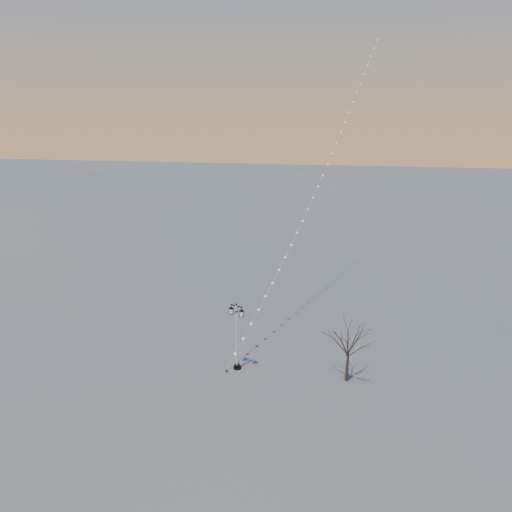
# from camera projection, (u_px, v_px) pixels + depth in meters

# --- Properties ---
(ground) EXTENTS (300.00, 300.00, 0.00)m
(ground) POSITION_uv_depth(u_px,v_px,m) (231.00, 375.00, 33.63)
(ground) COLOR #505351
(ground) RESTS_ON ground
(street_lamp) EXTENTS (1.31, 0.78, 5.40)m
(street_lamp) POSITION_uv_depth(u_px,v_px,m) (237.00, 333.00, 33.67)
(street_lamp) COLOR black
(street_lamp) RESTS_ON ground
(bare_tree) EXTENTS (2.56, 2.56, 4.25)m
(bare_tree) POSITION_uv_depth(u_px,v_px,m) (349.00, 344.00, 32.14)
(bare_tree) COLOR #37251E
(bare_tree) RESTS_ON ground
(kite_train) EXTENTS (11.91, 36.40, 28.05)m
(kite_train) POSITION_uv_depth(u_px,v_px,m) (321.00, 163.00, 45.75)
(kite_train) COLOR #2F2319
(kite_train) RESTS_ON ground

